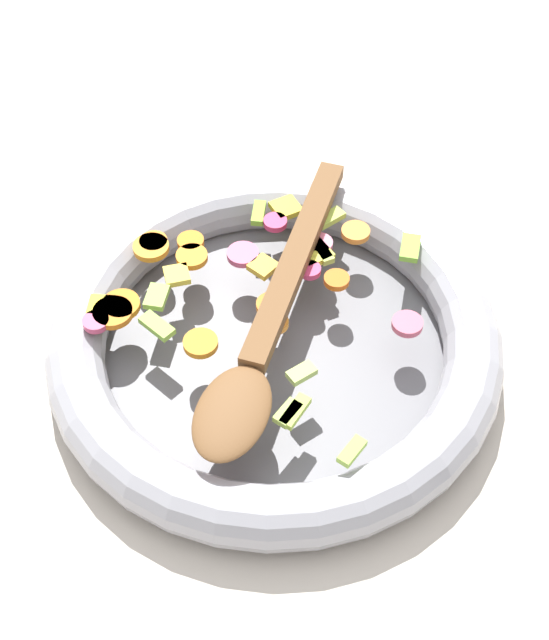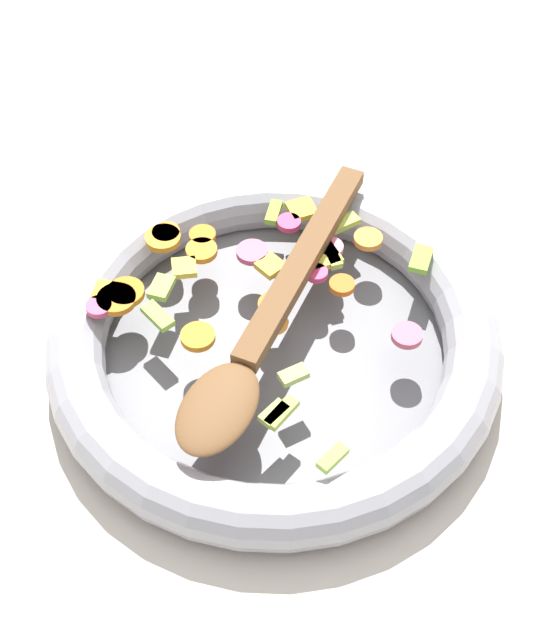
{
  "view_description": "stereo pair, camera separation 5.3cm",
  "coord_description": "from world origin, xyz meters",
  "views": [
    {
      "loc": [
        0.47,
        -0.08,
        0.62
      ],
      "look_at": [
        0.0,
        0.0,
        0.05
      ],
      "focal_mm": 50.0,
      "sensor_mm": 36.0,
      "label": 1
    },
    {
      "loc": [
        0.48,
        -0.03,
        0.62
      ],
      "look_at": [
        0.0,
        0.0,
        0.05
      ],
      "focal_mm": 50.0,
      "sensor_mm": 36.0,
      "label": 2
    }
  ],
  "objects": [
    {
      "name": "chopped_vegetables",
      "position": [
        -0.03,
        -0.03,
        0.05
      ],
      "size": [
        0.29,
        0.31,
        0.01
      ],
      "color": "orange",
      "rests_on": "skillet"
    },
    {
      "name": "ground_plane",
      "position": [
        0.0,
        0.0,
        0.0
      ],
      "size": [
        4.0,
        4.0,
        0.0
      ],
      "primitive_type": "plane",
      "color": "beige"
    },
    {
      "name": "skillet",
      "position": [
        0.0,
        0.0,
        0.02
      ],
      "size": [
        0.39,
        0.39,
        0.05
      ],
      "color": "slate",
      "rests_on": "ground_plane"
    },
    {
      "name": "wooden_spoon",
      "position": [
        0.02,
        -0.01,
        0.06
      ],
      "size": [
        0.32,
        0.19,
        0.01
      ],
      "color": "brown",
      "rests_on": "chopped_vegetables"
    }
  ]
}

